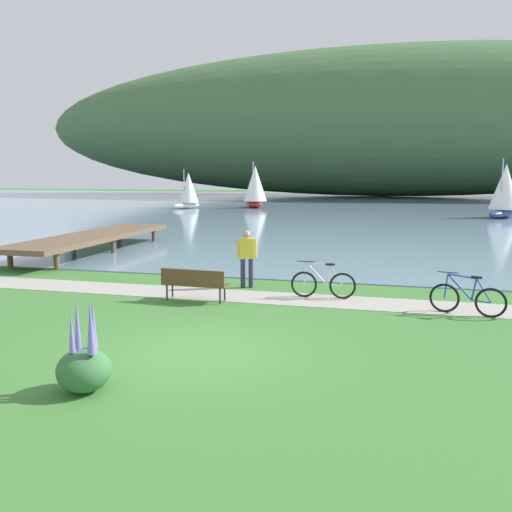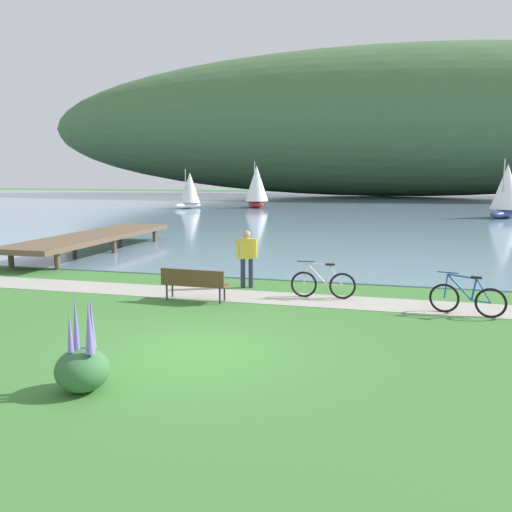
# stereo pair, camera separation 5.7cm
# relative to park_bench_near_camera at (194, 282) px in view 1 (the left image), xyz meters

# --- Properties ---
(ground_plane) EXTENTS (200.00, 200.00, 0.00)m
(ground_plane) POSITION_rel_park_bench_near_camera_xyz_m (1.58, -3.84, -0.52)
(ground_plane) COLOR #3D7533
(bay_water) EXTENTS (180.00, 80.00, 0.04)m
(bay_water) POSITION_rel_park_bench_near_camera_xyz_m (1.58, 43.31, -0.50)
(bay_water) COLOR #7A99B2
(bay_water) RESTS_ON ground
(distant_hillside) EXTENTS (109.72, 28.00, 21.63)m
(distant_hillside) POSITION_rel_park_bench_near_camera_xyz_m (3.18, 70.81, 10.34)
(distant_hillside) COLOR #42663D
(distant_hillside) RESTS_ON bay_water
(shoreline_path) EXTENTS (60.00, 1.50, 0.01)m
(shoreline_path) POSITION_rel_park_bench_near_camera_xyz_m (1.58, 0.87, -0.52)
(shoreline_path) COLOR #A39E93
(shoreline_path) RESTS_ON ground
(park_bench_near_camera) EXTENTS (1.82, 0.57, 0.88)m
(park_bench_near_camera) POSITION_rel_park_bench_near_camera_xyz_m (0.00, 0.00, 0.00)
(park_bench_near_camera) COLOR brown
(park_bench_near_camera) RESTS_ON ground
(bicycle_leaning_near_bench) EXTENTS (1.73, 0.50, 1.01)m
(bicycle_leaning_near_bench) POSITION_rel_park_bench_near_camera_xyz_m (6.85, 0.30, -0.12)
(bicycle_leaning_near_bench) COLOR black
(bicycle_leaning_near_bench) RESTS_ON ground
(bicycle_beside_path) EXTENTS (1.77, 0.14, 1.01)m
(bicycle_beside_path) POSITION_rel_park_bench_near_camera_xyz_m (3.26, 1.23, -0.12)
(bicycle_beside_path) COLOR black
(bicycle_beside_path) RESTS_ON ground
(person_at_shoreline) EXTENTS (0.58, 0.33, 1.71)m
(person_at_shoreline) POSITION_rel_park_bench_near_camera_xyz_m (0.89, 2.04, 0.46)
(person_at_shoreline) COLOR #282D47
(person_at_shoreline) RESTS_ON ground
(echium_bush_closest_to_camera) EXTENTS (0.84, 0.84, 1.54)m
(echium_bush_closest_to_camera) POSITION_rel_park_bench_near_camera_xyz_m (0.51, -6.10, -0.12)
(echium_bush_closest_to_camera) COLOR #386B3D
(echium_bush_closest_to_camera) RESTS_ON ground
(sailboat_nearest_to_shore) EXTENTS (3.21, 3.76, 4.45)m
(sailboat_nearest_to_shore) POSITION_rel_park_bench_near_camera_xyz_m (13.08, 31.32, 1.61)
(sailboat_nearest_to_shore) COLOR navy
(sailboat_nearest_to_shore) RESTS_ON bay_water
(sailboat_toward_hillside) EXTENTS (2.62, 3.25, 3.78)m
(sailboat_toward_hillside) POSITION_rel_park_bench_near_camera_xyz_m (-14.41, 36.19, 1.30)
(sailboat_toward_hillside) COLOR white
(sailboat_toward_hillside) RESTS_ON bay_water
(sailboat_far_off) EXTENTS (3.28, 3.81, 4.52)m
(sailboat_far_off) POSITION_rel_park_bench_near_camera_xyz_m (-8.32, 38.51, 1.64)
(sailboat_far_off) COLOR #B22323
(sailboat_far_off) RESTS_ON bay_water
(pier_dock) EXTENTS (2.40, 10.00, 0.80)m
(pier_dock) POSITION_rel_park_bench_near_camera_xyz_m (-7.42, 7.31, 0.17)
(pier_dock) COLOR brown
(pier_dock) RESTS_ON ground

